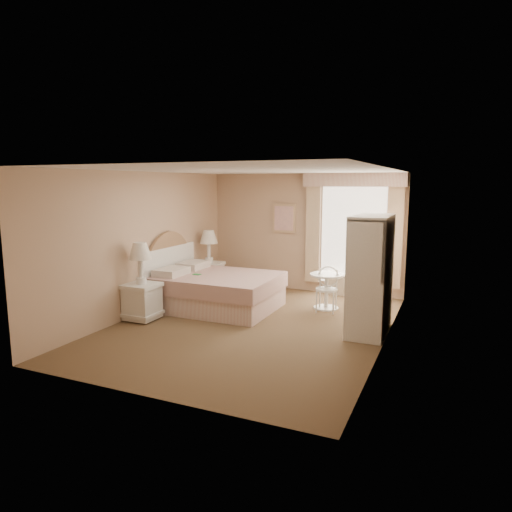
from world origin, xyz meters
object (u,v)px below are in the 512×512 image
at_px(cafe_chair, 327,285).
at_px(nightstand_far, 209,268).
at_px(nightstand_near, 142,291).
at_px(round_table, 326,285).
at_px(bed, 212,289).
at_px(armoire, 371,285).

bearing_deg(cafe_chair, nightstand_far, 164.69).
bearing_deg(nightstand_far, nightstand_near, -90.00).
bearing_deg(round_table, bed, -158.04).
bearing_deg(bed, armoire, -5.35).
relative_size(bed, nightstand_near, 1.65).
bearing_deg(nightstand_far, cafe_chair, -10.84).
xyz_separation_m(bed, armoire, (2.93, -0.27, 0.40)).
bearing_deg(round_table, nightstand_far, 171.99).
height_order(bed, armoire, armoire).
bearing_deg(nightstand_near, nightstand_far, 90.00).
bearing_deg(round_table, armoire, -47.68).
height_order(round_table, cafe_chair, cafe_chair).
distance_m(cafe_chair, armoire, 1.33).
xyz_separation_m(nightstand_far, round_table, (2.68, -0.38, -0.05)).
relative_size(nightstand_near, cafe_chair, 1.60).
distance_m(bed, round_table, 2.12).
height_order(nightstand_near, armoire, armoire).
bearing_deg(cafe_chair, bed, -166.74).
xyz_separation_m(nightstand_far, armoire, (3.65, -1.44, 0.27)).
bearing_deg(nightstand_near, round_table, 35.77).
height_order(nightstand_far, armoire, armoire).
relative_size(bed, nightstand_far, 1.67).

